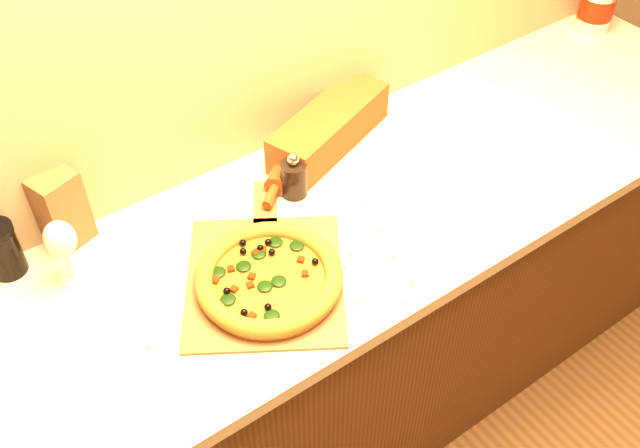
# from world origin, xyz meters

# --- Properties ---
(cabinet) EXTENTS (2.80, 0.65, 0.86)m
(cabinet) POSITION_xyz_m (0.00, 1.43, 0.43)
(cabinet) COLOR #4C2510
(cabinet) RESTS_ON ground
(countertop) EXTENTS (2.84, 0.68, 0.04)m
(countertop) POSITION_xyz_m (0.00, 1.43, 0.88)
(countertop) COLOR beige
(countertop) RESTS_ON cabinet
(pizza_peel) EXTENTS (0.50, 0.55, 0.01)m
(pizza_peel) POSITION_xyz_m (-0.19, 1.36, 0.90)
(pizza_peel) COLOR brown
(pizza_peel) RESTS_ON countertop
(pizza) EXTENTS (0.33, 0.33, 0.05)m
(pizza) POSITION_xyz_m (-0.19, 1.33, 0.93)
(pizza) COLOR #AD692B
(pizza) RESTS_ON pizza_peel
(pepper_grinder) EXTENTS (0.07, 0.07, 0.13)m
(pepper_grinder) POSITION_xyz_m (0.02, 1.55, 0.95)
(pepper_grinder) COLOR black
(pepper_grinder) RESTS_ON countertop
(rolling_pin) EXTENTS (0.34, 0.29, 0.06)m
(rolling_pin) POSITION_xyz_m (0.09, 1.66, 0.93)
(rolling_pin) COLOR #603710
(rolling_pin) RESTS_ON countertop
(coffee_canister) EXTENTS (0.11, 0.11, 0.15)m
(coffee_canister) POSITION_xyz_m (1.28, 1.65, 0.98)
(coffee_canister) COLOR silver
(coffee_canister) RESTS_ON countertop
(bread_bag) EXTENTS (0.42, 0.26, 0.11)m
(bread_bag) POSITION_xyz_m (0.21, 1.66, 0.95)
(bread_bag) COLOR brown
(bread_bag) RESTS_ON countertop
(wine_glass) EXTENTS (0.07, 0.07, 0.17)m
(wine_glass) POSITION_xyz_m (-0.54, 1.60, 1.02)
(wine_glass) COLOR silver
(wine_glass) RESTS_ON countertop
(paper_bag) EXTENTS (0.12, 0.10, 0.19)m
(paper_bag) POSITION_xyz_m (-0.50, 1.72, 1.00)
(paper_bag) COLOR brown
(paper_bag) RESTS_ON countertop
(dark_jar) EXTENTS (0.08, 0.08, 0.13)m
(dark_jar) POSITION_xyz_m (-0.65, 1.71, 0.97)
(dark_jar) COLOR black
(dark_jar) RESTS_ON countertop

